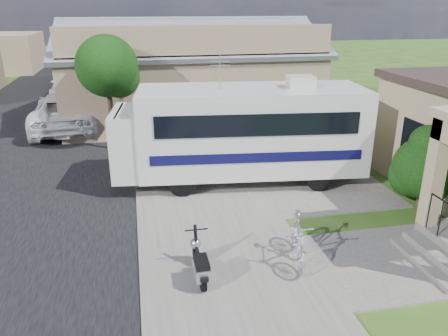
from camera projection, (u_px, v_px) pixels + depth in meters
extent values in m
plane|color=#224713|center=(265.00, 253.00, 10.54)|extent=(120.00, 120.00, 0.00)
cube|color=black|center=(25.00, 147.00, 18.28)|extent=(9.00, 80.00, 0.02)
cube|color=#5A5851|center=(179.00, 137.00, 19.50)|extent=(4.00, 80.00, 0.06)
cube|color=#5A5851|center=(269.00, 178.00, 14.94)|extent=(7.00, 6.00, 0.05)
cube|color=#5A5851|center=(401.00, 260.00, 10.18)|extent=(4.00, 3.00, 0.05)
cube|color=black|center=(412.00, 140.00, 13.45)|extent=(0.04, 1.10, 1.20)
cube|color=#5A5851|center=(437.00, 259.00, 9.99)|extent=(0.40, 2.16, 0.32)
cube|color=#5A5851|center=(423.00, 263.00, 9.95)|extent=(0.35, 2.16, 0.16)
cube|color=tan|center=(435.00, 173.00, 10.40)|extent=(0.35, 0.35, 2.70)
cube|color=#7E664E|center=(189.00, 82.00, 22.73)|extent=(12.00, 8.00, 3.60)
cube|color=slate|center=(193.00, 38.00, 20.07)|extent=(12.50, 4.40, 1.78)
cube|color=slate|center=(183.00, 33.00, 23.74)|extent=(12.50, 4.40, 1.78)
cube|color=slate|center=(187.00, 21.00, 21.66)|extent=(12.50, 0.50, 0.22)
cube|color=#7E664E|center=(199.00, 41.00, 18.33)|extent=(11.76, 0.20, 1.30)
cylinder|color=black|center=(111.00, 112.00, 17.51)|extent=(0.20, 0.20, 3.15)
sphere|color=black|center=(107.00, 66.00, 16.88)|extent=(2.40, 2.40, 2.40)
sphere|color=black|center=(118.00, 77.00, 17.29)|extent=(1.68, 1.68, 1.68)
cylinder|color=black|center=(117.00, 73.00, 26.65)|extent=(0.20, 0.20, 3.29)
sphere|color=black|center=(114.00, 42.00, 25.99)|extent=(2.40, 2.40, 2.40)
sphere|color=black|center=(122.00, 49.00, 26.41)|extent=(1.68, 1.68, 1.68)
cylinder|color=black|center=(120.00, 59.00, 34.95)|extent=(0.20, 0.20, 3.01)
sphere|color=black|center=(118.00, 36.00, 34.34)|extent=(2.40, 2.40, 2.40)
sphere|color=black|center=(123.00, 42.00, 34.75)|extent=(1.68, 1.68, 1.68)
cube|color=#BAB9B5|center=(251.00, 129.00, 14.22)|extent=(7.44, 3.33, 2.68)
cube|color=#BAB9B5|center=(127.00, 142.00, 13.96)|extent=(1.08, 2.52, 2.06)
cube|color=black|center=(120.00, 125.00, 13.75)|extent=(0.30, 2.18, 0.93)
cube|color=black|center=(259.00, 125.00, 12.83)|extent=(6.09, 0.69, 0.67)
cube|color=black|center=(246.00, 106.00, 15.26)|extent=(6.09, 0.69, 0.67)
cube|color=#0B0A35|center=(258.00, 158.00, 13.19)|extent=(6.45, 0.71, 0.31)
cube|color=#0B0A35|center=(245.00, 134.00, 15.61)|extent=(6.45, 0.71, 0.31)
cube|color=#BAB9B5|center=(301.00, 81.00, 13.82)|extent=(0.90, 0.80, 0.36)
cylinder|color=#ABACB3|center=(220.00, 72.00, 13.47)|extent=(0.04, 0.04, 1.03)
cylinder|color=black|center=(182.00, 183.00, 13.43)|extent=(0.85, 0.37, 0.82)
cylinder|color=black|center=(182.00, 159.00, 15.53)|extent=(0.85, 0.37, 0.82)
cylinder|color=black|center=(319.00, 178.00, 13.81)|extent=(0.85, 0.37, 0.82)
cylinder|color=black|center=(300.00, 155.00, 15.92)|extent=(0.85, 0.37, 0.82)
cylinder|color=black|center=(420.00, 194.00, 12.88)|extent=(0.15, 0.15, 0.73)
sphere|color=black|center=(424.00, 168.00, 12.59)|extent=(1.82, 1.82, 1.82)
sphere|color=black|center=(432.00, 152.00, 12.78)|extent=(1.46, 1.46, 1.46)
sphere|color=black|center=(411.00, 175.00, 12.80)|extent=(1.28, 1.28, 1.28)
sphere|color=black|center=(434.00, 183.00, 12.50)|extent=(1.09, 1.09, 1.09)
sphere|color=black|center=(428.00, 144.00, 12.33)|extent=(1.09, 1.09, 1.09)
cylinder|color=black|center=(203.00, 281.00, 9.00)|extent=(0.11, 0.41, 0.41)
cylinder|color=black|center=(196.00, 255.00, 9.94)|extent=(0.11, 0.41, 0.41)
cube|color=#ABACB3|center=(200.00, 267.00, 9.40)|extent=(0.28, 0.51, 0.07)
cube|color=#ABACB3|center=(202.00, 271.00, 9.02)|extent=(0.32, 0.51, 0.28)
cube|color=black|center=(202.00, 262.00, 8.99)|extent=(0.28, 0.56, 0.11)
cube|color=black|center=(204.00, 278.00, 8.81)|extent=(0.17, 0.19, 0.09)
cylinder|color=black|center=(196.00, 242.00, 9.75)|extent=(0.08, 0.32, 0.78)
sphere|color=#ABACB3|center=(196.00, 243.00, 9.83)|extent=(0.26, 0.26, 0.26)
sphere|color=black|center=(195.00, 242.00, 9.90)|extent=(0.11, 0.11, 0.11)
cylinder|color=black|center=(196.00, 230.00, 9.55)|extent=(0.51, 0.03, 0.03)
cube|color=black|center=(196.00, 251.00, 9.90)|extent=(0.13, 0.26, 0.06)
imported|color=#ABACB3|center=(298.00, 241.00, 9.94)|extent=(0.96, 1.93, 1.12)
imported|color=white|center=(67.00, 110.00, 20.74)|extent=(3.27, 6.50, 1.76)
imported|color=white|center=(72.00, 85.00, 27.74)|extent=(2.54, 5.75, 1.64)
cylinder|color=#156113|center=(411.00, 241.00, 10.90)|extent=(0.36, 0.36, 0.16)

